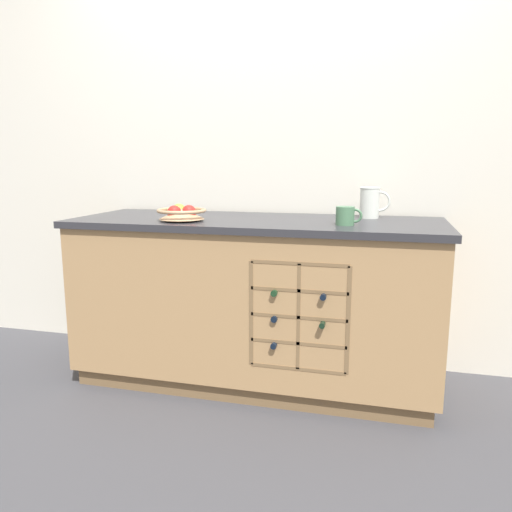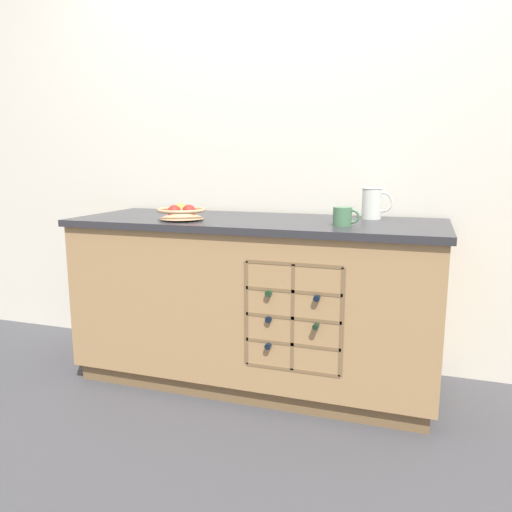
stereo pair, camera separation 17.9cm
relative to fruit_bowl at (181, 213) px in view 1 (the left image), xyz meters
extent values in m
plane|color=#424247|center=(0.35, 0.16, -0.93)|extent=(14.00, 14.00, 0.00)
cube|color=silver|center=(0.35, 0.57, 0.35)|extent=(4.40, 0.06, 2.55)
cube|color=brown|center=(0.35, 0.16, -0.88)|extent=(1.82, 0.61, 0.09)
cube|color=tan|center=(0.35, 0.16, -0.46)|extent=(1.88, 0.67, 0.76)
cube|color=#2D2D33|center=(0.35, 0.16, -0.06)|extent=(1.92, 0.71, 0.03)
cube|color=brown|center=(0.64, -0.08, -0.45)|extent=(0.45, 0.01, 0.50)
cube|color=brown|center=(0.41, -0.13, -0.45)|extent=(0.02, 0.10, 0.50)
cube|color=brown|center=(0.87, -0.13, -0.45)|extent=(0.02, 0.10, 0.50)
cube|color=brown|center=(0.64, -0.13, -0.70)|extent=(0.45, 0.10, 0.02)
cube|color=brown|center=(0.64, -0.13, -0.57)|extent=(0.45, 0.10, 0.02)
cube|color=brown|center=(0.64, -0.13, -0.45)|extent=(0.45, 0.10, 0.02)
cube|color=brown|center=(0.64, -0.13, -0.32)|extent=(0.45, 0.10, 0.02)
cube|color=brown|center=(0.64, -0.13, -0.20)|extent=(0.45, 0.10, 0.02)
cube|color=brown|center=(0.64, -0.13, -0.45)|extent=(0.02, 0.10, 0.50)
cylinder|color=black|center=(0.53, -0.02, -0.59)|extent=(0.07, 0.20, 0.07)
cylinder|color=black|center=(0.53, -0.16, -0.59)|extent=(0.03, 0.09, 0.03)
cylinder|color=black|center=(0.53, -0.01, -0.46)|extent=(0.08, 0.20, 0.08)
cylinder|color=black|center=(0.53, -0.15, -0.46)|extent=(0.03, 0.09, 0.03)
cylinder|color=black|center=(0.75, -0.02, -0.47)|extent=(0.07, 0.21, 0.07)
cylinder|color=black|center=(0.75, -0.17, -0.47)|extent=(0.03, 0.09, 0.03)
cylinder|color=#19381E|center=(0.53, -0.02, -0.34)|extent=(0.08, 0.20, 0.08)
cylinder|color=#19381E|center=(0.53, -0.16, -0.34)|extent=(0.03, 0.08, 0.03)
cylinder|color=black|center=(0.75, -0.03, -0.34)|extent=(0.07, 0.18, 0.07)
cylinder|color=black|center=(0.75, -0.16, -0.34)|extent=(0.03, 0.08, 0.03)
cylinder|color=tan|center=(0.00, 0.00, -0.04)|extent=(0.11, 0.11, 0.01)
cone|color=tan|center=(0.00, 0.00, 0.00)|extent=(0.23, 0.23, 0.05)
torus|color=tan|center=(0.00, 0.00, 0.01)|extent=(0.25, 0.25, 0.02)
sphere|color=red|center=(-0.03, -0.02, 0.00)|extent=(0.07, 0.07, 0.07)
sphere|color=red|center=(0.04, 0.01, 0.00)|extent=(0.07, 0.07, 0.07)
sphere|color=#7FA838|center=(-0.03, 0.04, 0.00)|extent=(0.08, 0.08, 0.08)
cylinder|color=silver|center=(0.92, 0.37, 0.04)|extent=(0.10, 0.10, 0.16)
torus|color=silver|center=(0.92, 0.37, 0.12)|extent=(0.11, 0.11, 0.01)
torus|color=silver|center=(0.97, 0.37, 0.05)|extent=(0.11, 0.01, 0.11)
cylinder|color=#4C7A56|center=(0.82, 0.03, 0.00)|extent=(0.09, 0.09, 0.09)
torus|color=#4C7A56|center=(0.87, 0.03, 0.01)|extent=(0.07, 0.01, 0.07)
camera|label=1|loc=(1.01, -2.35, 0.25)|focal=35.00mm
camera|label=2|loc=(1.18, -2.30, 0.25)|focal=35.00mm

